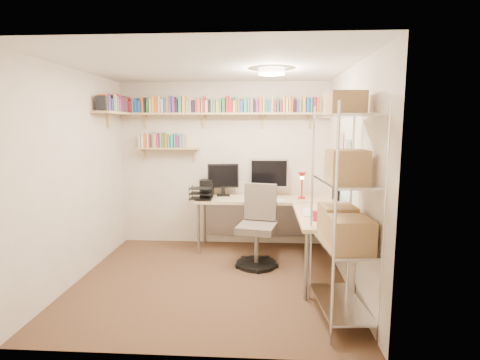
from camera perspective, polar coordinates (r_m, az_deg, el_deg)
ground at (r=4.68m, az=-4.39°, el=-14.96°), size 3.20×3.20×0.00m
room_shell at (r=4.31m, az=-4.56°, el=4.31°), size 3.24×3.04×2.52m
wall_shelves at (r=5.65m, az=-7.32°, el=10.05°), size 3.12×1.09×0.80m
corner_desk at (r=5.29m, az=4.43°, el=-3.39°), size 2.09×2.00×1.36m
office_chair at (r=5.01m, az=2.72°, el=-7.86°), size 0.57×0.59×1.07m
wire_rack at (r=3.58m, az=15.60°, el=-2.39°), size 0.51×0.92×2.15m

